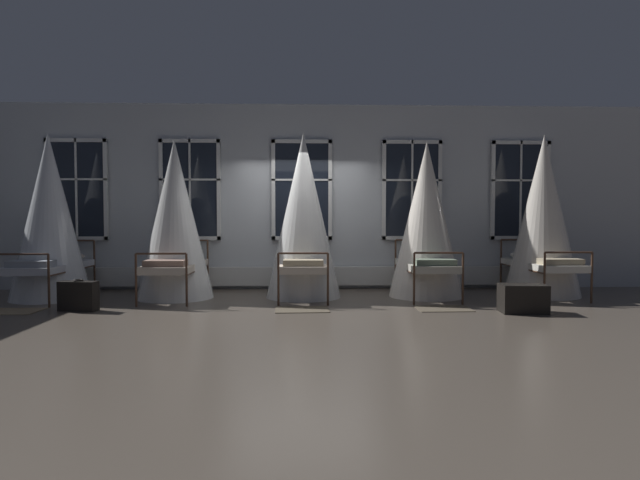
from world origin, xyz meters
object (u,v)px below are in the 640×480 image
at_px(suitcase_dark, 78,296).
at_px(travel_trunk, 523,298).
at_px(cot_first, 50,218).
at_px(cot_second, 175,221).
at_px(cot_third, 303,217).
at_px(cot_fifth, 543,218).
at_px(cot_fourth, 426,221).

xyz_separation_m(suitcase_dark, travel_trunk, (6.52, -0.39, -0.02)).
height_order(cot_first, cot_second, cot_first).
bearing_deg(cot_third, cot_first, 91.19).
xyz_separation_m(cot_first, travel_trunk, (7.49, -1.60, -1.16)).
bearing_deg(cot_fifth, suitcase_dark, 99.53).
bearing_deg(cot_second, suitcase_dark, 137.64).
distance_m(cot_third, cot_fourth, 2.15).
xyz_separation_m(cot_fourth, suitcase_dark, (-5.49, -1.27, -1.09)).
relative_size(suitcase_dark, travel_trunk, 0.92).
distance_m(cot_first, cot_fourth, 6.46).
xyz_separation_m(cot_first, cot_second, (2.10, 0.02, -0.05)).
bearing_deg(suitcase_dark, cot_fourth, 22.91).
distance_m(cot_second, cot_third, 2.20).
distance_m(cot_fifth, suitcase_dark, 7.78).
height_order(cot_third, travel_trunk, cot_third).
relative_size(cot_fifth, travel_trunk, 4.44).
distance_m(cot_second, cot_fourth, 4.35).
distance_m(cot_first, travel_trunk, 7.74).
height_order(cot_second, suitcase_dark, cot_second).
bearing_deg(cot_third, cot_fifth, -88.71).
relative_size(cot_first, cot_second, 1.04).
height_order(cot_fourth, cot_fifth, cot_fifth).
bearing_deg(cot_fourth, travel_trunk, -147.17).
xyz_separation_m(cot_second, cot_fourth, (4.35, 0.03, -0.00)).
height_order(cot_third, cot_fourth, cot_third).
relative_size(cot_third, cot_fourth, 1.05).
bearing_deg(cot_fourth, cot_third, 91.25).
xyz_separation_m(cot_third, cot_fifth, (4.24, 0.05, -0.00)).
xyz_separation_m(cot_first, cot_third, (4.31, 0.04, 0.02)).
bearing_deg(cot_second, cot_third, -89.26).
height_order(cot_first, suitcase_dark, cot_first).
distance_m(cot_fourth, suitcase_dark, 5.74).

